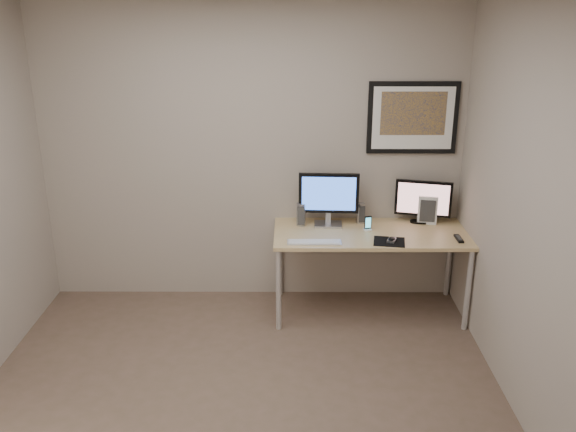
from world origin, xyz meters
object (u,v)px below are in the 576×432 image
desk (370,239)px  monitor_tv (423,201)px  framed_art (413,118)px  speaker_right (361,213)px  phone_dock (368,223)px  keyboard (314,242)px  speaker_left (301,214)px  fan_unit (427,209)px  monitor_large (329,197)px

desk → monitor_tv: bearing=26.4°
desk → framed_art: size_ratio=2.13×
speaker_right → phone_dock: bearing=-91.1°
framed_art → keyboard: (-0.83, -0.57, -0.88)m
framed_art → speaker_left: (-0.93, -0.17, -0.79)m
framed_art → phone_dock: framed_art is taller
monitor_tv → fan_unit: bearing=23.0°
monitor_large → phone_dock: (0.32, -0.12, -0.19)m
desk → framed_art: 1.07m
desk → speaker_left: speaker_left is taller
speaker_right → fan_unit: (0.57, 0.01, 0.04)m
desk → keyboard: keyboard is taller
speaker_left → fan_unit: fan_unit is taller
framed_art → keyboard: framed_art is taller
fan_unit → monitor_tv: bearing=-161.5°
monitor_large → keyboard: 0.49m
speaker_left → speaker_right: bearing=8.0°
speaker_right → framed_art: bearing=0.5°
keyboard → framed_art: bearing=34.6°
phone_dock → keyboard: (-0.46, -0.28, -0.06)m
monitor_large → speaker_left: bearing=-178.6°
monitor_tv → phone_dock: 0.54m
desk → framed_art: framed_art is taller
framed_art → phone_dock: size_ratio=5.92×
desk → speaker_left: size_ratio=8.10×
fan_unit → desk: bearing=-145.3°
keyboard → monitor_tv: bearing=26.5°
monitor_tv → fan_unit: size_ratio=1.90×
desk → phone_dock: (-0.02, 0.04, 0.13)m
monitor_large → phone_dock: 0.39m
framed_art → fan_unit: (0.16, -0.09, -0.77)m
monitor_tv → phone_dock: monitor_tv is taller
desk → keyboard: 0.54m
framed_art → speaker_left: framed_art is taller
framed_art → fan_unit: framed_art is taller
speaker_right → phone_dock: size_ratio=1.38×
desk → speaker_right: size_ratio=9.12×
monitor_large → phone_dock: monitor_large is taller
monitor_large → speaker_left: monitor_large is taller
keyboard → fan_unit: 1.11m
monitor_large → fan_unit: bearing=8.2°
framed_art → speaker_right: size_ratio=4.28×
monitor_large → fan_unit: size_ratio=2.05×
desk → monitor_tv: size_ratio=3.42×
monitor_large → monitor_tv: size_ratio=1.08×
monitor_large → speaker_left: size_ratio=2.56×
desk → keyboard: size_ratio=3.73×
monitor_large → monitor_tv: bearing=8.0°
phone_dock → speaker_left: bearing=153.6°
monitor_large → fan_unit: (0.86, 0.08, -0.13)m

